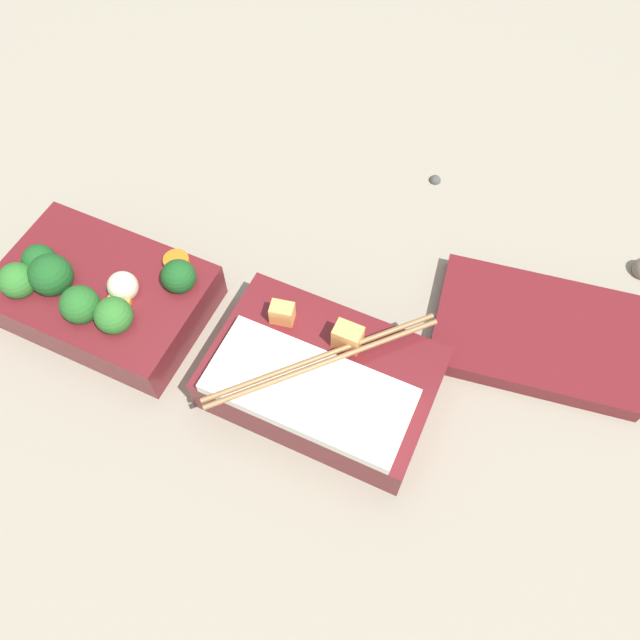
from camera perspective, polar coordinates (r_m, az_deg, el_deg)
The scene contains 5 objects.
ground_plane at distance 0.66m, azimuth -8.75°, elevation -1.73°, with size 3.00×3.00×0.00m, color gray.
bento_tray_vegetable at distance 0.68m, azimuth -19.55°, elevation 2.33°, with size 0.21×0.14×0.08m.
bento_tray_rice at distance 0.60m, azimuth 0.10°, elevation -5.35°, with size 0.21×0.18×0.07m.
bento_lid at distance 0.68m, azimuth 19.22°, elevation -1.11°, with size 0.21×0.14×0.02m, color maroon.
pebble_1 at distance 0.79m, azimuth 10.49°, elevation 12.59°, with size 0.01×0.01×0.01m, color #474442.
Camera 1 is at (0.22, -0.25, 0.57)m, focal length 35.00 mm.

